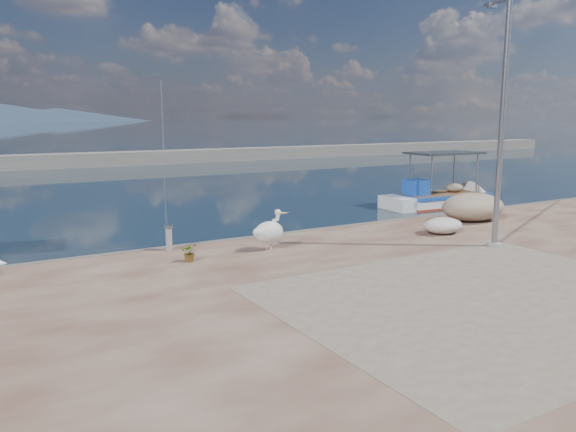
{
  "coord_description": "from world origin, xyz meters",
  "views": [
    {
      "loc": [
        -8.45,
        -10.54,
        4.24
      ],
      "look_at": [
        0.0,
        3.8,
        1.3
      ],
      "focal_mm": 35.0,
      "sensor_mm": 36.0,
      "label": 1
    }
  ],
  "objects_px": {
    "boat_right": "(441,201)",
    "lamp_post": "(501,133)",
    "pelican": "(269,231)",
    "bollard_near": "(169,237)"
  },
  "relations": [
    {
      "from": "boat_right",
      "to": "lamp_post",
      "type": "height_order",
      "value": "lamp_post"
    },
    {
      "from": "pelican",
      "to": "lamp_post",
      "type": "bearing_deg",
      "value": -32.39
    },
    {
      "from": "lamp_post",
      "to": "boat_right",
      "type": "bearing_deg",
      "value": 52.32
    },
    {
      "from": "pelican",
      "to": "bollard_near",
      "type": "height_order",
      "value": "pelican"
    },
    {
      "from": "boat_right",
      "to": "pelican",
      "type": "distance_m",
      "value": 13.78
    },
    {
      "from": "pelican",
      "to": "lamp_post",
      "type": "distance_m",
      "value": 7.16
    },
    {
      "from": "lamp_post",
      "to": "bollard_near",
      "type": "xyz_separation_m",
      "value": [
        -8.41,
        4.33,
        -2.91
      ]
    },
    {
      "from": "boat_right",
      "to": "pelican",
      "type": "relative_size",
      "value": 5.38
    },
    {
      "from": "bollard_near",
      "to": "lamp_post",
      "type": "bearing_deg",
      "value": -27.26
    },
    {
      "from": "boat_right",
      "to": "lamp_post",
      "type": "relative_size",
      "value": 0.92
    }
  ]
}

